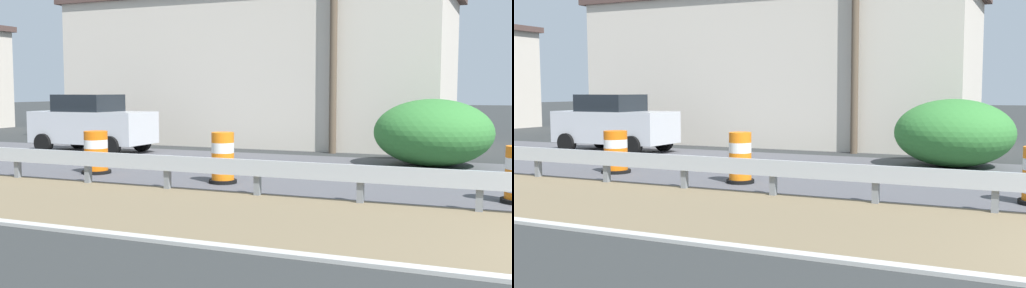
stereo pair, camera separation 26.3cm
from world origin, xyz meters
The scene contains 6 objects.
traffic_barrel_close centered at (3.72, 8.00, 0.52)m, with size 0.63×0.63×1.14m.
traffic_barrel_mid centered at (3.90, 11.59, 0.48)m, with size 0.72×0.72×1.05m.
car_trailing_near_lane centered at (8.06, 14.96, 0.96)m, with size 1.95×4.07×1.92m.
roadside_shop_near centered at (14.21, 11.41, 2.88)m, with size 6.54×15.08×5.74m.
utility_pole_near centered at (10.83, 7.49, 4.03)m, with size 0.24×1.80×7.74m.
bush_roadside centered at (8.68, 4.07, 0.92)m, with size 3.17×3.17×1.83m, color #337533.
Camera 1 is at (-8.21, 2.14, 2.07)m, focal length 42.25 mm.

